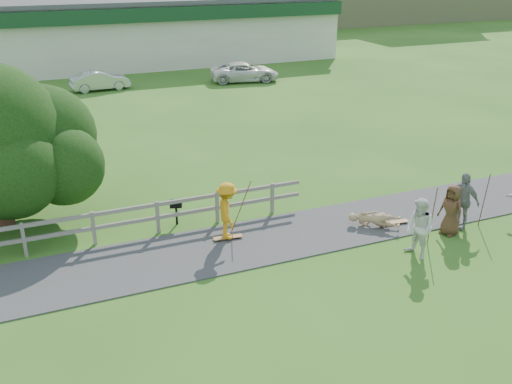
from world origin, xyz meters
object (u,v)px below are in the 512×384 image
car_white (245,72)px  bbq (176,213)px  skater_fallen (374,219)px  spectator_c (451,210)px  skater_rider (227,214)px  spectator_a (419,229)px  spectator_b (462,201)px  car_silver (100,81)px

car_white → bbq: (-10.56, -20.49, -0.24)m
skater_fallen → spectator_c: bearing=-86.4°
skater_rider → spectator_c: size_ratio=1.09×
spectator_a → spectator_b: (2.52, 1.08, 0.04)m
skater_fallen → spectator_b: 2.88m
skater_rider → bbq: skater_rider is taller
skater_fallen → spectator_c: 2.41m
car_silver → car_white: car_white is taller
spectator_a → spectator_c: bearing=104.8°
spectator_b → car_silver: bearing=172.9°
spectator_a → car_white: (4.59, 25.36, -0.25)m
skater_rider → spectator_b: spectator_b is taller
skater_fallen → spectator_c: (1.95, -1.31, 0.54)m
spectator_b → spectator_c: bearing=-92.1°
spectator_a → skater_fallen: bearing=173.4°
skater_rider → car_silver: skater_rider is taller
car_silver → bbq: car_silver is taller
spectator_a → car_white: 25.78m
skater_fallen → spectator_a: spectator_a is taller
spectator_a → car_silver: bearing=-177.8°
skater_fallen → bbq: bearing=102.3°
spectator_b → car_silver: spectator_b is taller
car_silver → car_white: (9.79, -1.06, 0.04)m
skater_fallen → spectator_b: (2.60, -1.04, 0.65)m
car_silver → spectator_a: bearing=-173.3°
spectator_b → car_white: 24.37m
skater_rider → bbq: 2.14m
spectator_c → bbq: (-7.84, 4.05, -0.41)m
skater_fallen → car_white: car_white is taller
skater_fallen → spectator_a: bearing=-140.3°
spectator_c → car_white: spectator_c is taller
car_silver → skater_rider: bearing=176.6°
skater_rider → spectator_c: 7.06m
car_silver → spectator_c: bearing=-169.0°
skater_fallen → car_silver: size_ratio=0.43×
car_silver → spectator_b: bearing=-167.5°
spectator_b → car_silver: size_ratio=0.50×
skater_rider → spectator_a: 5.74m
spectator_b → car_white: spectator_b is taller
skater_fallen → skater_rider: bearing=115.1°
skater_rider → spectator_c: skater_rider is taller
skater_rider → spectator_a: spectator_a is taller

